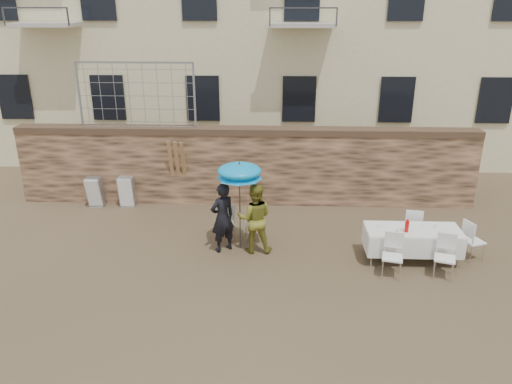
{
  "coord_description": "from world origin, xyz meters",
  "views": [
    {
      "loc": [
        0.83,
        -8.59,
        5.57
      ],
      "look_at": [
        0.4,
        2.2,
        1.4
      ],
      "focal_mm": 35.0,
      "sensor_mm": 36.0,
      "label": 1
    }
  ],
  "objects_px": {
    "table_chair_front_left": "(393,256)",
    "umbrella": "(239,174)",
    "banquet_table": "(413,231)",
    "chair_stack_left": "(97,189)",
    "table_chair_back": "(412,226)",
    "couple_chair_right": "(254,223)",
    "table_chair_front_right": "(445,257)",
    "woman_dress": "(255,218)",
    "table_chair_side": "(473,240)",
    "man_suit": "(223,218)",
    "chair_stack_right": "(128,190)",
    "soda_bottle": "(407,226)",
    "couple_chair_left": "(225,222)"
  },
  "relations": [
    {
      "from": "umbrella",
      "to": "banquet_table",
      "type": "relative_size",
      "value": 0.96
    },
    {
      "from": "table_chair_side",
      "to": "chair_stack_right",
      "type": "relative_size",
      "value": 1.04
    },
    {
      "from": "woman_dress",
      "to": "couple_chair_right",
      "type": "xyz_separation_m",
      "value": [
        -0.05,
        0.55,
        -0.36
      ]
    },
    {
      "from": "table_chair_front_right",
      "to": "chair_stack_right",
      "type": "relative_size",
      "value": 1.04
    },
    {
      "from": "couple_chair_left",
      "to": "soda_bottle",
      "type": "xyz_separation_m",
      "value": [
        4.13,
        -1.0,
        0.43
      ]
    },
    {
      "from": "woman_dress",
      "to": "couple_chair_right",
      "type": "height_order",
      "value": "woman_dress"
    },
    {
      "from": "man_suit",
      "to": "soda_bottle",
      "type": "bearing_deg",
      "value": 136.88
    },
    {
      "from": "man_suit",
      "to": "banquet_table",
      "type": "relative_size",
      "value": 0.8
    },
    {
      "from": "table_chair_front_left",
      "to": "umbrella",
      "type": "bearing_deg",
      "value": 174.2
    },
    {
      "from": "umbrella",
      "to": "table_chair_front_left",
      "type": "bearing_deg",
      "value": -19.06
    },
    {
      "from": "woman_dress",
      "to": "banquet_table",
      "type": "distance_m",
      "value": 3.59
    },
    {
      "from": "table_chair_back",
      "to": "table_chair_side",
      "type": "height_order",
      "value": "same"
    },
    {
      "from": "man_suit",
      "to": "table_chair_front_left",
      "type": "height_order",
      "value": "man_suit"
    },
    {
      "from": "banquet_table",
      "to": "table_chair_front_left",
      "type": "height_order",
      "value": "table_chair_front_left"
    },
    {
      "from": "woman_dress",
      "to": "table_chair_front_right",
      "type": "distance_m",
      "value": 4.23
    },
    {
      "from": "soda_bottle",
      "to": "table_chair_front_right",
      "type": "relative_size",
      "value": 0.27
    },
    {
      "from": "woman_dress",
      "to": "table_chair_side",
      "type": "height_order",
      "value": "woman_dress"
    },
    {
      "from": "woman_dress",
      "to": "table_chair_front_right",
      "type": "bearing_deg",
      "value": 163.64
    },
    {
      "from": "table_chair_side",
      "to": "chair_stack_right",
      "type": "xyz_separation_m",
      "value": [
        -8.75,
        2.91,
        -0.02
      ]
    },
    {
      "from": "umbrella",
      "to": "couple_chair_right",
      "type": "relative_size",
      "value": 2.1
    },
    {
      "from": "couple_chair_right",
      "to": "table_chair_side",
      "type": "height_order",
      "value": "same"
    },
    {
      "from": "woman_dress",
      "to": "table_chair_front_left",
      "type": "relative_size",
      "value": 1.75
    },
    {
      "from": "soda_bottle",
      "to": "table_chair_side",
      "type": "xyz_separation_m",
      "value": [
        1.6,
        0.25,
        -0.43
      ]
    },
    {
      "from": "man_suit",
      "to": "chair_stack_right",
      "type": "bearing_deg",
      "value": -78.76
    },
    {
      "from": "couple_chair_left",
      "to": "chair_stack_right",
      "type": "distance_m",
      "value": 3.71
    },
    {
      "from": "man_suit",
      "to": "umbrella",
      "type": "relative_size",
      "value": 0.84
    },
    {
      "from": "woman_dress",
      "to": "couple_chair_left",
      "type": "bearing_deg",
      "value": -38.18
    },
    {
      "from": "table_chair_back",
      "to": "couple_chair_right",
      "type": "bearing_deg",
      "value": 7.7
    },
    {
      "from": "soda_bottle",
      "to": "table_chair_side",
      "type": "distance_m",
      "value": 1.67
    },
    {
      "from": "soda_bottle",
      "to": "table_chair_front_right",
      "type": "distance_m",
      "value": 1.02
    },
    {
      "from": "man_suit",
      "to": "soda_bottle",
      "type": "relative_size",
      "value": 6.47
    },
    {
      "from": "soda_bottle",
      "to": "table_chair_front_left",
      "type": "xyz_separation_m",
      "value": [
        -0.4,
        -0.6,
        -0.43
      ]
    },
    {
      "from": "man_suit",
      "to": "banquet_table",
      "type": "height_order",
      "value": "man_suit"
    },
    {
      "from": "couple_chair_right",
      "to": "table_chair_front_right",
      "type": "xyz_separation_m",
      "value": [
        4.13,
        -1.6,
        0.0
      ]
    },
    {
      "from": "banquet_table",
      "to": "chair_stack_left",
      "type": "xyz_separation_m",
      "value": [
        -8.25,
        3.01,
        -0.27
      ]
    },
    {
      "from": "couple_chair_left",
      "to": "table_chair_back",
      "type": "height_order",
      "value": "same"
    },
    {
      "from": "umbrella",
      "to": "chair_stack_right",
      "type": "height_order",
      "value": "umbrella"
    },
    {
      "from": "banquet_table",
      "to": "soda_bottle",
      "type": "distance_m",
      "value": 0.3
    },
    {
      "from": "woman_dress",
      "to": "table_chair_side",
      "type": "bearing_deg",
      "value": 175.78
    },
    {
      "from": "table_chair_front_right",
      "to": "table_chair_back",
      "type": "distance_m",
      "value": 1.58
    },
    {
      "from": "umbrella",
      "to": "table_chair_front_right",
      "type": "distance_m",
      "value": 4.79
    },
    {
      "from": "umbrella",
      "to": "couple_chair_left",
      "type": "distance_m",
      "value": 1.54
    },
    {
      "from": "man_suit",
      "to": "chair_stack_left",
      "type": "height_order",
      "value": "man_suit"
    },
    {
      "from": "umbrella",
      "to": "banquet_table",
      "type": "xyz_separation_m",
      "value": [
        3.93,
        -0.4,
        -1.17
      ]
    },
    {
      "from": "table_chair_back",
      "to": "table_chair_side",
      "type": "distance_m",
      "value": 1.39
    },
    {
      "from": "table_chair_front_right",
      "to": "couple_chair_left",
      "type": "bearing_deg",
      "value": 179.36
    },
    {
      "from": "table_chair_front_right",
      "to": "table_chair_back",
      "type": "height_order",
      "value": "same"
    },
    {
      "from": "banquet_table",
      "to": "table_chair_front_right",
      "type": "relative_size",
      "value": 2.19
    },
    {
      "from": "couple_chair_left",
      "to": "table_chair_back",
      "type": "relative_size",
      "value": 1.0
    },
    {
      "from": "couple_chair_left",
      "to": "banquet_table",
      "type": "bearing_deg",
      "value": 147.88
    }
  ]
}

